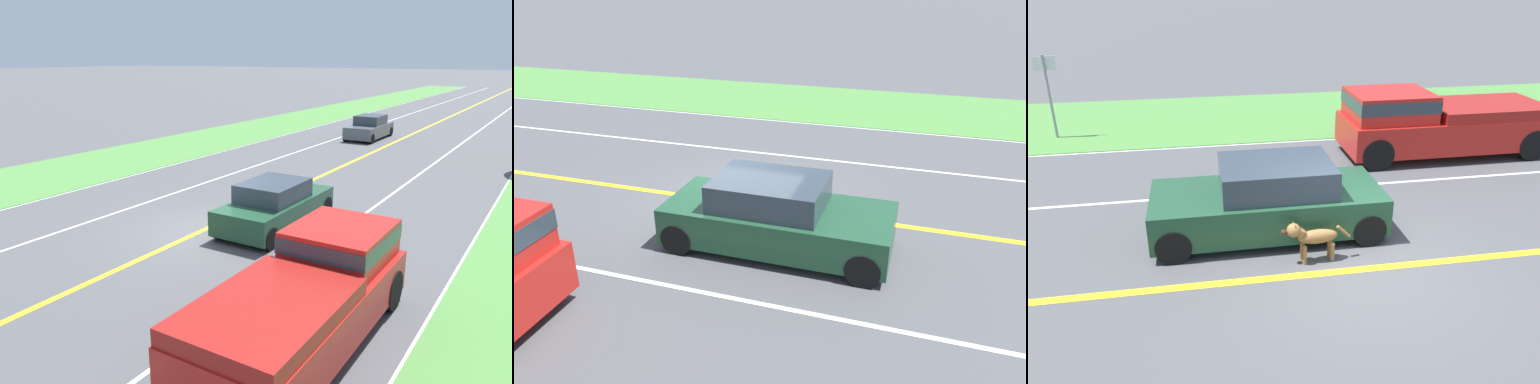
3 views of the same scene
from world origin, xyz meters
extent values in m
plane|color=#4C4C4F|center=(0.00, 0.00, 0.00)|extent=(400.00, 400.00, 0.00)
cube|color=yellow|center=(0.00, 0.00, 0.00)|extent=(0.18, 160.00, 0.01)
cube|color=white|center=(7.00, 0.00, 0.00)|extent=(0.14, 160.00, 0.01)
cube|color=white|center=(-7.00, 0.00, 0.00)|extent=(0.14, 160.00, 0.01)
cube|color=white|center=(3.50, 0.00, 0.00)|extent=(0.10, 160.00, 0.01)
cube|color=white|center=(-3.50, 0.00, 0.00)|extent=(0.10, 160.00, 0.01)
cube|color=#4C843D|center=(-10.00, 0.00, 0.01)|extent=(6.00, 160.00, 0.03)
cube|color=#1E472D|center=(1.63, 1.43, 0.53)|extent=(1.82, 4.34, 0.71)
cube|color=#2D3842|center=(1.63, 1.26, 1.16)|extent=(1.56, 2.09, 0.55)
cylinder|color=black|center=(2.45, 3.20, 0.31)|extent=(0.22, 0.63, 0.63)
cylinder|color=black|center=(2.45, -0.33, 0.31)|extent=(0.22, 0.63, 0.63)
cylinder|color=black|center=(0.81, 3.20, 0.31)|extent=(0.22, 0.63, 0.63)
cylinder|color=black|center=(0.81, -0.33, 0.31)|extent=(0.22, 0.63, 0.63)
ellipsoid|color=olive|center=(0.44, 0.73, 0.47)|extent=(0.27, 0.73, 0.25)
cylinder|color=olive|center=(0.51, 0.98, 0.17)|extent=(0.08, 0.08, 0.34)
cylinder|color=olive|center=(0.53, 0.48, 0.17)|extent=(0.08, 0.08, 0.34)
cylinder|color=olive|center=(0.35, 0.97, 0.17)|extent=(0.08, 0.08, 0.34)
cylinder|color=olive|center=(0.37, 0.47, 0.17)|extent=(0.08, 0.08, 0.34)
cylinder|color=olive|center=(0.42, 1.03, 0.58)|extent=(0.16, 0.20, 0.19)
sphere|color=olive|center=(0.42, 1.16, 0.64)|extent=(0.26, 0.26, 0.24)
ellipsoid|color=#331E14|center=(0.41, 1.33, 0.63)|extent=(0.12, 0.12, 0.09)
cone|color=brown|center=(0.48, 1.15, 0.74)|extent=(0.08, 0.08, 0.11)
cone|color=brown|center=(0.35, 1.14, 0.74)|extent=(0.08, 0.08, 0.11)
cylinder|color=olive|center=(0.47, 0.26, 0.51)|extent=(0.07, 0.27, 0.27)
cube|color=red|center=(5.28, -3.93, 0.67)|extent=(2.02, 5.48, 0.83)
cube|color=red|center=(5.28, -2.34, 1.44)|extent=(1.77, 2.07, 0.71)
cube|color=#2D3842|center=(5.28, -2.34, 1.55)|extent=(1.79, 2.10, 0.31)
cube|color=maroon|center=(5.28, -5.08, 1.23)|extent=(1.98, 3.12, 0.29)
cylinder|color=black|center=(6.20, -1.77, 0.42)|extent=(0.22, 0.83, 0.83)
cylinder|color=black|center=(4.36, -1.77, 0.42)|extent=(0.22, 0.83, 0.83)
cylinder|color=black|center=(4.36, -6.09, 0.42)|extent=(0.22, 0.83, 0.83)
cube|color=#51565B|center=(-1.82, 19.01, 0.52)|extent=(1.76, 4.30, 0.71)
cube|color=#2D3842|center=(-1.82, 19.18, 1.16)|extent=(1.51, 2.06, 0.57)
cylinder|color=black|center=(-2.61, 17.25, 0.30)|extent=(0.22, 0.60, 0.60)
cylinder|color=black|center=(-2.61, 20.77, 0.30)|extent=(0.22, 0.60, 0.60)
cylinder|color=black|center=(-1.03, 17.25, 0.30)|extent=(0.22, 0.60, 0.60)
cylinder|color=black|center=(-1.03, 20.77, 0.30)|extent=(0.22, 0.60, 0.60)
camera|label=1|loc=(8.79, -11.04, 4.99)|focal=35.00mm
camera|label=2|loc=(9.85, 3.91, 5.01)|focal=35.00mm
camera|label=3|loc=(-6.89, 2.62, 4.71)|focal=35.00mm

